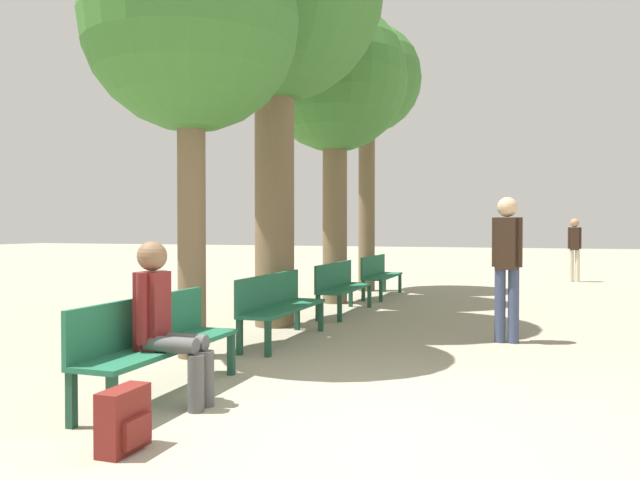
{
  "coord_description": "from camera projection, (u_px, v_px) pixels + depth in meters",
  "views": [
    {
      "loc": [
        1.05,
        -4.03,
        1.4
      ],
      "look_at": [
        -1.7,
        3.99,
        1.23
      ],
      "focal_mm": 35.0,
      "sensor_mm": 36.0,
      "label": 1
    }
  ],
  "objects": [
    {
      "name": "ground_plane",
      "position": [
        367.0,
        436.0,
        4.18
      ],
      "size": [
        80.0,
        80.0,
        0.0
      ],
      "primitive_type": "plane",
      "color": "gray"
    },
    {
      "name": "bench_row_0",
      "position": [
        154.0,
        338.0,
        5.14
      ],
      "size": [
        0.43,
        1.85,
        0.82
      ],
      "color": "#1E6042",
      "rests_on": "ground_plane"
    },
    {
      "name": "bench_row_1",
      "position": [
        278.0,
        302.0,
        7.62
      ],
      "size": [
        0.43,
        1.85,
        0.82
      ],
      "color": "#1E6042",
      "rests_on": "ground_plane"
    },
    {
      "name": "bench_row_2",
      "position": [
        341.0,
        283.0,
        10.1
      ],
      "size": [
        0.43,
        1.85,
        0.82
      ],
      "color": "#1E6042",
      "rests_on": "ground_plane"
    },
    {
      "name": "bench_row_3",
      "position": [
        379.0,
        272.0,
        12.58
      ],
      "size": [
        0.43,
        1.85,
        0.82
      ],
      "color": "#1E6042",
      "rests_on": "ground_plane"
    },
    {
      "name": "tree_row_0",
      "position": [
        191.0,
        27.0,
        6.65
      ],
      "size": [
        2.32,
        2.32,
        4.74
      ],
      "color": "brown",
      "rests_on": "ground_plane"
    },
    {
      "name": "tree_row_2",
      "position": [
        335.0,
        83.0,
        11.46
      ],
      "size": [
        2.68,
        2.68,
        5.48
      ],
      "color": "brown",
      "rests_on": "ground_plane"
    },
    {
      "name": "tree_row_3",
      "position": [
        367.0,
        83.0,
        13.64
      ],
      "size": [
        2.39,
        2.39,
        5.85
      ],
      "color": "brown",
      "rests_on": "ground_plane"
    },
    {
      "name": "person_seated",
      "position": [
        165.0,
        319.0,
        4.89
      ],
      "size": [
        0.62,
        0.35,
        1.29
      ],
      "color": "#4C4C4C",
      "rests_on": "ground_plane"
    },
    {
      "name": "backpack",
      "position": [
        124.0,
        421.0,
        3.88
      ],
      "size": [
        0.2,
        0.37,
        0.4
      ],
      "color": "maroon",
      "rests_on": "ground_plane"
    },
    {
      "name": "pedestrian_near",
      "position": [
        507.0,
        259.0,
        7.53
      ],
      "size": [
        0.36,
        0.26,
        1.76
      ],
      "color": "#384260",
      "rests_on": "ground_plane"
    },
    {
      "name": "pedestrian_mid",
      "position": [
        575.0,
        246.0,
        15.95
      ],
      "size": [
        0.33,
        0.22,
        1.62
      ],
      "color": "beige",
      "rests_on": "ground_plane"
    }
  ]
}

